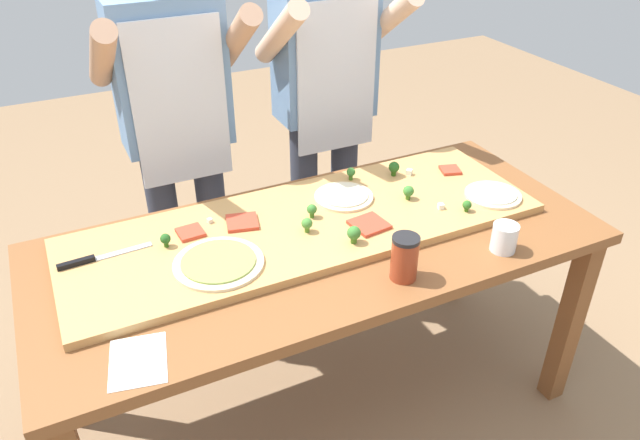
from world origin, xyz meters
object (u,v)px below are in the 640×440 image
cheese_crumble_b (210,221)px  sauce_jar (404,258)px  pizza_slice_near_right (369,224)px  pizza_whole_pesto_green (219,263)px  cheese_crumble_c (441,206)px  prep_table (320,263)px  recipe_note (138,361)px  pizza_whole_cheese_artichoke (344,196)px  broccoli_floret_back_left (165,239)px  cook_left (177,119)px  broccoli_floret_back_right (307,224)px  pizza_slice_far_left (450,170)px  cook_right (326,94)px  pizza_whole_white_garlic (493,195)px  broccoli_floret_front_left (408,192)px  broccoli_floret_front_mid (354,233)px  broccoli_floret_center_left (351,173)px  broccoli_floret_center_right (394,168)px  pizza_slice_center (190,232)px  broccoli_floret_back_mid (467,205)px  broccoli_floret_front_right (312,210)px  pizza_slice_far_right (242,222)px  flour_cup (504,239)px  chefs_knife (92,259)px

cheese_crumble_b → sauce_jar: 0.67m
pizza_slice_near_right → pizza_whole_pesto_green: bearing=179.0°
pizza_slice_near_right → cheese_crumble_c: size_ratio=5.83×
prep_table → recipe_note: (-0.65, -0.29, 0.10)m
pizza_whole_cheese_artichoke → recipe_note: 0.94m
broccoli_floret_back_left → sauce_jar: bearing=-35.2°
cheese_crumble_b → cook_left: cook_left is taller
broccoli_floret_back_right → broccoli_floret_back_left: (-0.43, 0.11, -0.00)m
pizza_slice_near_right → prep_table: bearing=167.0°
pizza_slice_far_left → cook_left: (-0.91, 0.52, 0.18)m
cheese_crumble_c → cook_right: bearing=96.5°
pizza_whole_white_garlic → broccoli_floret_front_left: 0.31m
recipe_note → broccoli_floret_back_left: bearing=67.2°
pizza_whole_white_garlic → broccoli_floret_back_right: bearing=173.6°
broccoli_floret_front_mid → cheese_crumble_c: 0.37m
broccoli_floret_back_left → broccoli_floret_center_left: bearing=10.8°
cheese_crumble_c → broccoli_floret_center_right: bearing=93.5°
broccoli_floret_center_left → broccoli_floret_center_right: broccoli_floret_center_right is taller
pizza_slice_near_right → pizza_slice_center: bearing=158.9°
broccoli_floret_back_mid → broccoli_floret_front_right: 0.53m
broccoli_floret_front_left → broccoli_floret_back_right: same height
sauce_jar → prep_table: bearing=114.6°
broccoli_floret_back_mid → pizza_slice_far_right: bearing=160.2°
pizza_whole_pesto_green → pizza_slice_far_right: pizza_whole_pesto_green is taller
pizza_slice_far_left → cook_right: cook_right is taller
broccoli_floret_center_left → broccoli_floret_back_right: bearing=-139.5°
broccoli_floret_back_mid → recipe_note: (-1.16, -0.19, -0.05)m
broccoli_floret_center_right → pizza_whole_white_garlic: bearing=-51.1°
recipe_note → broccoli_floret_center_left: bearing=32.0°
cheese_crumble_c → cook_left: size_ratio=0.01×
pizza_slice_far_right → flour_cup: 0.84m
prep_table → cook_right: 0.83m
broccoli_floret_front_mid → cheese_crumble_c: (0.37, 0.05, -0.03)m
chefs_knife → cook_left: bearing=51.6°
broccoli_floret_center_right → cook_left: bearing=147.1°
pizza_whole_white_garlic → sauce_jar: (-0.52, -0.23, 0.04)m
broccoli_floret_back_right → cook_left: (-0.24, 0.66, 0.15)m
pizza_whole_pesto_green → broccoli_floret_back_mid: broccoli_floret_back_mid is taller
cheese_crumble_b → flour_cup: (0.80, -0.52, 0.01)m
pizza_slice_center → broccoli_floret_center_left: 0.65m
pizza_slice_far_left → broccoli_floret_back_left: broccoli_floret_back_left is taller
pizza_whole_pesto_green → cook_right: bearing=45.2°
flour_cup → pizza_slice_far_right: bearing=146.7°
broccoli_floret_center_left → broccoli_floret_front_right: (-0.24, -0.18, 0.00)m
broccoli_floret_front_mid → recipe_note: bearing=-164.9°
broccoli_floret_front_right → flour_cup: bearing=-39.7°
pizza_slice_far_left → recipe_note: 1.36m
pizza_slice_center → recipe_note: size_ratio=0.44×
recipe_note → broccoli_floret_back_mid: bearing=9.6°
broccoli_floret_center_left → sauce_jar: 0.58m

